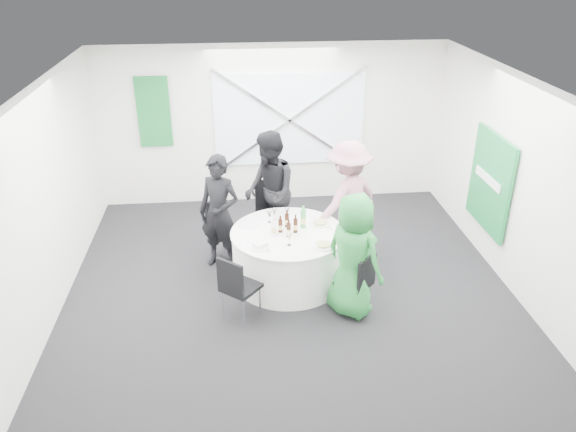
{
  "coord_description": "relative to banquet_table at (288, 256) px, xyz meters",
  "views": [
    {
      "loc": [
        -0.66,
        -6.47,
        4.3
      ],
      "look_at": [
        0.0,
        0.2,
        1.0
      ],
      "focal_mm": 35.0,
      "sensor_mm": 36.0,
      "label": 1
    }
  ],
  "objects": [
    {
      "name": "beer_bottle_b",
      "position": [
        -0.0,
        0.15,
        0.48
      ],
      "size": [
        0.06,
        0.06,
        0.25
      ],
      "color": "#361609",
      "rests_on": "banquet_table"
    },
    {
      "name": "person_man_back_left",
      "position": [
        -0.92,
        0.5,
        0.47
      ],
      "size": [
        0.74,
        0.65,
        1.7
      ],
      "primitive_type": "imported",
      "rotation": [
        0.0,
        0.0,
        -0.5
      ],
      "color": "black",
      "rests_on": "floor"
    },
    {
      "name": "knife_c",
      "position": [
        0.39,
        0.42,
        0.38
      ],
      "size": [
        0.09,
        0.14,
        0.01
      ],
      "primitive_type": "cube",
      "rotation": [
        0.0,
        0.0,
        0.52
      ],
      "color": "silver",
      "rests_on": "banquet_table"
    },
    {
      "name": "plate_back",
      "position": [
        -0.08,
        0.52,
        0.39
      ],
      "size": [
        0.24,
        0.24,
        0.01
      ],
      "color": "white",
      "rests_on": "banquet_table"
    },
    {
      "name": "banquet_table",
      "position": [
        0.0,
        0.0,
        0.0
      ],
      "size": [
        1.56,
        1.56,
        0.76
      ],
      "color": "white",
      "rests_on": "floor"
    },
    {
      "name": "beer_bottle_c",
      "position": [
        0.1,
        -0.02,
        0.48
      ],
      "size": [
        0.06,
        0.06,
        0.26
      ],
      "color": "#361609",
      "rests_on": "banquet_table"
    },
    {
      "name": "napkin",
      "position": [
        -0.39,
        -0.38,
        0.42
      ],
      "size": [
        0.2,
        0.19,
        0.05
      ],
      "primitive_type": "cube",
      "rotation": [
        0.0,
        0.0,
        0.59
      ],
      "color": "white",
      "rests_on": "plate_front_left"
    },
    {
      "name": "chair_back",
      "position": [
        -0.15,
        1.11,
        0.22
      ],
      "size": [
        0.52,
        0.53,
        1.02
      ],
      "rotation": [
        0.0,
        0.0,
        0.14
      ],
      "color": "black",
      "rests_on": "floor"
    },
    {
      "name": "wall_left",
      "position": [
        -3.0,
        -0.2,
        1.02
      ],
      "size": [
        0.0,
        6.0,
        6.0
      ],
      "primitive_type": "plane",
      "rotation": [
        1.57,
        0.0,
        1.57
      ],
      "color": "white",
      "rests_on": "floor"
    },
    {
      "name": "beer_bottle_d",
      "position": [
        -0.0,
        -0.14,
        0.48
      ],
      "size": [
        0.06,
        0.06,
        0.26
      ],
      "color": "#361609",
      "rests_on": "banquet_table"
    },
    {
      "name": "plate_back_left",
      "position": [
        -0.52,
        0.26,
        0.39
      ],
      "size": [
        0.28,
        0.28,
        0.01
      ],
      "color": "white",
      "rests_on": "banquet_table"
    },
    {
      "name": "fork_b",
      "position": [
        0.14,
        0.56,
        0.38
      ],
      "size": [
        0.15,
        0.02,
        0.01
      ],
      "primitive_type": "cube",
      "rotation": [
        0.0,
        0.0,
        1.62
      ],
      "color": "silver",
      "rests_on": "banquet_table"
    },
    {
      "name": "fork_c",
      "position": [
        0.57,
        0.08,
        0.38
      ],
      "size": [
        0.08,
        0.14,
        0.01
      ],
      "primitive_type": "cube",
      "rotation": [
        0.0,
        0.0,
        0.43
      ],
      "color": "silver",
      "rests_on": "banquet_table"
    },
    {
      "name": "green_water_bottle",
      "position": [
        0.22,
        0.11,
        0.51
      ],
      "size": [
        0.08,
        0.08,
        0.33
      ],
      "color": "green",
      "rests_on": "banquet_table"
    },
    {
      "name": "wine_glass_d",
      "position": [
        -0.15,
        0.38,
        0.5
      ],
      "size": [
        0.07,
        0.07,
        0.17
      ],
      "color": "white",
      "rests_on": "banquet_table"
    },
    {
      "name": "window_brace_b",
      "position": [
        0.3,
        2.72,
        1.12
      ],
      "size": [
        2.63,
        0.05,
        1.84
      ],
      "primitive_type": "cube",
      "rotation": [
        0.0,
        -0.97,
        0.0
      ],
      "color": "silver",
      "rests_on": "window_panel"
    },
    {
      "name": "green_sign",
      "position": [
        2.94,
        0.4,
        0.82
      ],
      "size": [
        0.05,
        1.2,
        1.4
      ],
      "primitive_type": "cube",
      "color": "#178039",
      "rests_on": "wall_right"
    },
    {
      "name": "person_woman_pink",
      "position": [
        0.93,
        0.64,
        0.52
      ],
      "size": [
        1.26,
        1.1,
        1.79
      ],
      "primitive_type": "imported",
      "rotation": [
        0.0,
        0.0,
        -2.54
      ],
      "color": "#BC7A8C",
      "rests_on": "floor"
    },
    {
      "name": "wine_glass_c",
      "position": [
        0.02,
        0.38,
        0.5
      ],
      "size": [
        0.07,
        0.07,
        0.17
      ],
      "color": "white",
      "rests_on": "banquet_table"
    },
    {
      "name": "chair_front_right",
      "position": [
        0.81,
        -0.85,
        0.11
      ],
      "size": [
        0.54,
        0.54,
        0.84
      ],
      "rotation": [
        0.0,
        0.0,
        3.9
      ],
      "color": "black",
      "rests_on": "floor"
    },
    {
      "name": "beer_bottle_a",
      "position": [
        -0.1,
        0.01,
        0.47
      ],
      "size": [
        0.06,
        0.06,
        0.24
      ],
      "color": "#361609",
      "rests_on": "banquet_table"
    },
    {
      "name": "wall_right",
      "position": [
        3.0,
        -0.2,
        1.02
      ],
      "size": [
        0.0,
        6.0,
        6.0
      ],
      "primitive_type": "plane",
      "rotation": [
        1.57,
        0.0,
        -1.57
      ],
      "color": "white",
      "rests_on": "floor"
    },
    {
      "name": "chair_back_right",
      "position": [
        0.99,
        0.49,
        0.13
      ],
      "size": [
        0.53,
        0.53,
        0.87
      ],
      "rotation": [
        0.0,
        0.0,
        -1.11
      ],
      "color": "black",
      "rests_on": "floor"
    },
    {
      "name": "knife_a",
      "position": [
        -0.32,
        -0.48,
        0.38
      ],
      "size": [
        0.11,
        0.13,
        0.01
      ],
      "primitive_type": "cube",
      "rotation": [
        0.0,
        0.0,
        -2.46
      ],
      "color": "silver",
      "rests_on": "banquet_table"
    },
    {
      "name": "floor",
      "position": [
        0.0,
        -0.2,
        -0.38
      ],
      "size": [
        6.0,
        6.0,
        0.0
      ],
      "primitive_type": "plane",
      "color": "black",
      "rests_on": "ground"
    },
    {
      "name": "ceiling",
      "position": [
        0.0,
        -0.2,
        2.42
      ],
      "size": [
        6.0,
        6.0,
        0.0
      ],
      "primitive_type": "plane",
      "rotation": [
        3.14,
        0.0,
        0.0
      ],
      "color": "silver",
      "rests_on": "wall_back"
    },
    {
      "name": "wall_back",
      "position": [
        0.0,
        2.8,
        1.02
      ],
      "size": [
        6.0,
        0.0,
        6.0
      ],
      "primitive_type": "plane",
      "rotation": [
        1.57,
        0.0,
        0.0
      ],
      "color": "white",
      "rests_on": "floor"
    },
    {
      "name": "plate_front_left",
      "position": [
        -0.4,
        -0.4,
        0.39
      ],
      "size": [
        0.25,
        0.25,
        0.01
      ],
      "color": "white",
      "rests_on": "banquet_table"
    },
    {
      "name": "window_brace_a",
      "position": [
        0.3,
        2.72,
        1.12
      ],
      "size": [
        2.63,
        0.05,
        1.84
      ],
      "primitive_type": "cube",
      "rotation": [
        0.0,
        0.97,
        0.0
      ],
      "color": "silver",
      "rests_on": "window_panel"
    },
    {
      "name": "chair_front_left",
      "position": [
        -0.72,
        -0.86,
        0.14
      ],
      "size": [
        0.57,
        0.57,
        0.9
      ],
      "rotation": [
        0.0,
        0.0,
        2.44
      ],
      "color": "black",
      "rests_on": "floor"
    },
    {
      "name": "person_man_back",
      "position": [
        -0.18,
        1.0,
        0.54
      ],
      "size": [
        0.64,
        0.97,
        1.84
      ],
      "primitive_type": "imported",
      "rotation": [
        0.0,
        0.0,
        -1.39
      ],
      "color": "black",
      "rests_on": "floor"
    },
    {
      "name": "knife_b",
      "position": [
        -0.14,
        0.56,
        0.38
      ],
      "size": [
        0.15,
        0.02,
        0.01
      ],
      "primitive_type": "cube",
      "rotation": [
        0.0,
        0.0,
        1.52
      ],
      "color": "silver",
      "rests_on": "banquet_table"
    },
    {
      "name": "person_woman_green",
      "position": [
        0.73,
        -0.81,
        0.44
      ],
      "size": [
        0.92,
        0.94,
        1.64
      ],
      "primitive_type": "imported",
      "rotation": [
        0.0,
        0.0,
        2.3
      ],
      "color": "#258A39",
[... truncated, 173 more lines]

